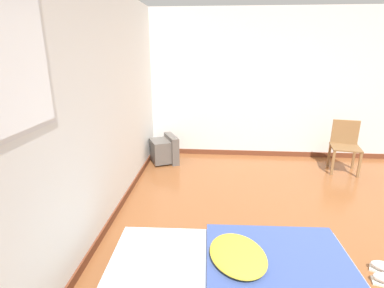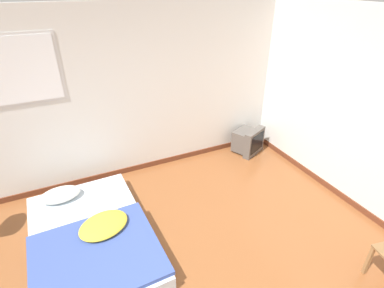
% 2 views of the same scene
% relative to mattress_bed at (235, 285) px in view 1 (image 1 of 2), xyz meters
% --- Properties ---
extents(ground_plane, '(20.00, 20.00, 0.00)m').
position_rel_mattress_bed_xyz_m(ground_plane, '(0.59, -1.33, -0.13)').
color(ground_plane, brown).
extents(wall_back, '(8.17, 0.08, 2.60)m').
position_rel_mattress_bed_xyz_m(wall_back, '(0.58, 1.39, 1.17)').
color(wall_back, silver).
rests_on(wall_back, ground_plane).
extents(wall_right, '(0.08, 7.77, 2.60)m').
position_rel_mattress_bed_xyz_m(wall_right, '(3.50, -1.33, 1.16)').
color(wall_right, silver).
rests_on(wall_right, ground_plane).
extents(mattress_bed, '(1.38, 2.10, 0.34)m').
position_rel_mattress_bed_xyz_m(mattress_bed, '(0.00, 0.00, 0.00)').
color(mattress_bed, silver).
rests_on(mattress_bed, ground_plane).
extents(crt_tv, '(0.61, 0.58, 0.48)m').
position_rel_mattress_bed_xyz_m(crt_tv, '(2.98, 1.06, 0.10)').
color(crt_tv, '#56514C').
rests_on(crt_tv, ground_plane).
extents(wooden_chair, '(0.50, 0.50, 0.82)m').
position_rel_mattress_bed_xyz_m(wooden_chair, '(2.88, -1.92, 0.35)').
color(wooden_chair, olive).
rests_on(wooden_chair, ground_plane).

